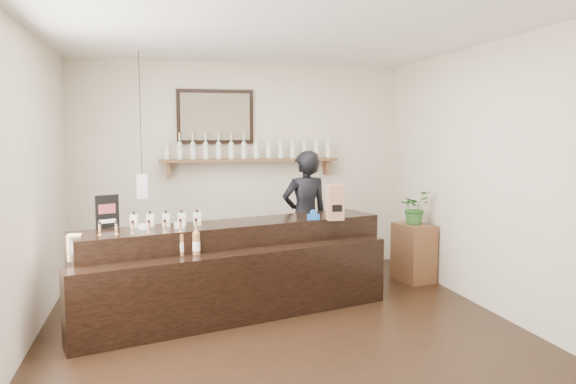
% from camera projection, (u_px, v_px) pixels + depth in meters
% --- Properties ---
extents(ground, '(5.00, 5.00, 0.00)m').
position_uv_depth(ground, '(282.00, 327.00, 5.39)').
color(ground, black).
rests_on(ground, ground).
extents(room_shell, '(5.00, 5.00, 5.00)m').
position_uv_depth(room_shell, '(282.00, 150.00, 5.22)').
color(room_shell, beige).
rests_on(room_shell, ground).
extents(back_wall_decor, '(2.66, 0.96, 1.69)m').
position_uv_depth(back_wall_decor, '(232.00, 141.00, 7.48)').
color(back_wall_decor, brown).
rests_on(back_wall_decor, ground).
extents(counter, '(3.35, 1.77, 1.08)m').
position_uv_depth(counter, '(236.00, 271.00, 5.83)').
color(counter, black).
rests_on(counter, ground).
extents(promo_sign, '(0.22, 0.12, 0.33)m').
position_uv_depth(promo_sign, '(107.00, 212.00, 5.54)').
color(promo_sign, black).
rests_on(promo_sign, counter).
extents(paper_bag, '(0.18, 0.14, 0.38)m').
position_uv_depth(paper_bag, '(335.00, 202.00, 6.05)').
color(paper_bag, '#946847').
rests_on(paper_bag, counter).
extents(tape_dispenser, '(0.13, 0.06, 0.11)m').
position_uv_depth(tape_dispenser, '(313.00, 216.00, 6.08)').
color(tape_dispenser, '#1857AB').
rests_on(tape_dispenser, counter).
extents(side_cabinet, '(0.45, 0.56, 0.73)m').
position_uv_depth(side_cabinet, '(414.00, 252.00, 7.07)').
color(side_cabinet, brown).
rests_on(side_cabinet, ground).
extents(potted_plant, '(0.48, 0.46, 0.42)m').
position_uv_depth(potted_plant, '(415.00, 207.00, 7.01)').
color(potted_plant, '#2E6829').
rests_on(potted_plant, side_cabinet).
extents(shopkeeper, '(0.74, 0.55, 1.87)m').
position_uv_depth(shopkeeper, '(305.00, 208.00, 6.95)').
color(shopkeeper, black).
rests_on(shopkeeper, ground).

